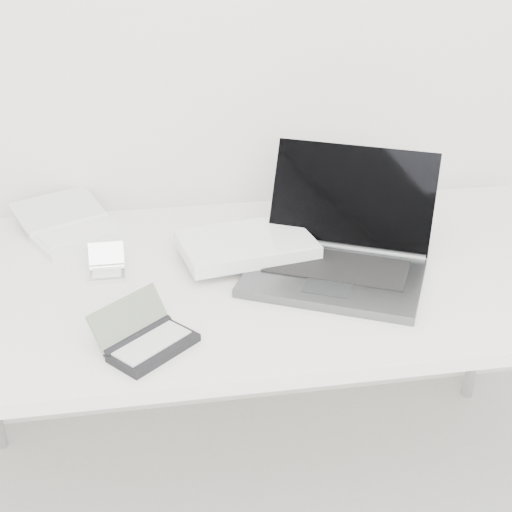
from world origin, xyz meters
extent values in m
cube|color=white|center=(0.00, 1.55, 0.71)|extent=(1.60, 0.80, 0.03)
cylinder|color=silver|center=(0.75, 1.90, 0.35)|extent=(0.04, 0.04, 0.70)
cube|color=#525456|center=(0.14, 1.47, 0.74)|extent=(0.46, 0.41, 0.02)
cube|color=black|center=(0.15, 1.50, 0.75)|extent=(0.35, 0.27, 0.00)
cube|color=black|center=(0.22, 1.64, 0.86)|extent=(0.39, 0.27, 0.22)
cylinder|color=#525456|center=(0.20, 1.59, 0.75)|extent=(0.35, 0.19, 0.02)
cube|color=#383B3D|center=(0.11, 1.41, 0.75)|extent=(0.12, 0.10, 0.00)
cube|color=silver|center=(-0.04, 1.62, 0.77)|extent=(0.33, 0.25, 0.03)
cube|color=white|center=(-0.04, 1.62, 0.78)|extent=(0.33, 0.24, 0.00)
cube|color=white|center=(-0.42, 1.78, 0.74)|extent=(0.26, 0.23, 0.02)
cube|color=silver|center=(-0.43, 1.79, 0.75)|extent=(0.21, 0.16, 0.00)
cube|color=silver|center=(-0.49, 1.90, 0.76)|extent=(0.25, 0.21, 0.05)
cylinder|color=white|center=(-0.46, 1.84, 0.75)|extent=(0.19, 0.11, 0.02)
cube|color=silver|center=(-0.36, 1.57, 0.74)|extent=(0.08, 0.06, 0.01)
cube|color=silver|center=(-0.36, 1.57, 0.74)|extent=(0.06, 0.03, 0.00)
cube|color=gray|center=(-0.36, 1.62, 0.77)|extent=(0.08, 0.03, 0.05)
cylinder|color=silver|center=(-0.36, 1.60, 0.74)|extent=(0.08, 0.01, 0.01)
cube|color=black|center=(-0.27, 1.27, 0.74)|extent=(0.18, 0.17, 0.02)
cube|color=#B0B0B0|center=(-0.27, 1.27, 0.75)|extent=(0.15, 0.14, 0.00)
cube|color=#666E5B|center=(-0.31, 1.32, 0.78)|extent=(0.16, 0.14, 0.07)
cylinder|color=black|center=(-0.29, 1.30, 0.75)|extent=(0.13, 0.12, 0.02)
camera|label=1|loc=(-0.26, 0.14, 1.51)|focal=50.00mm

